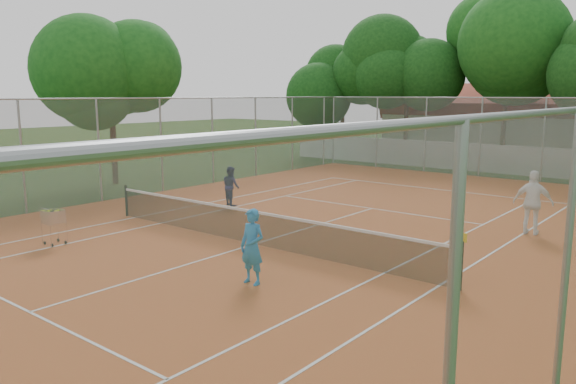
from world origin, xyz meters
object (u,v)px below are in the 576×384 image
Objects in this scene: player_far_right at (533,203)px; tennis_net at (254,227)px; clubhouse at (515,123)px; player_far_left at (231,186)px; ball_hopper at (54,226)px; player_near at (252,247)px.

tennis_net is at bearing 39.86° from player_far_right.
clubhouse reaches higher than player_far_left.
ball_hopper is at bearing 110.58° from player_far_left.
player_near is 1.14× the size of player_far_left.
clubhouse is at bearing 93.95° from tennis_net.
player_far_left is 0.77× the size of player_far_right.
tennis_net is at bearing 38.64° from ball_hopper.
player_near is at bearing 8.50° from ball_hopper.
clubhouse is 8.54× the size of player_far_right.
player_far_left reaches higher than tennis_net.
tennis_net is at bearing 129.61° from player_near.
tennis_net is 8.33m from player_far_right.
player_near is at bearing -48.29° from tennis_net.
clubhouse is at bearing -76.21° from player_far_left.
player_near reaches higher than tennis_net.
player_far_left is at bearing 141.05° from tennis_net.
player_far_right is at bearing -71.50° from clubhouse.
ball_hopper is (-2.29, -32.52, -1.64)m from clubhouse.
tennis_net is 5.55m from ball_hopper.
player_far_right reaches higher than player_far_left.
player_near is at bearing 60.77° from player_far_right.
clubhouse is 25.56m from player_far_left.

